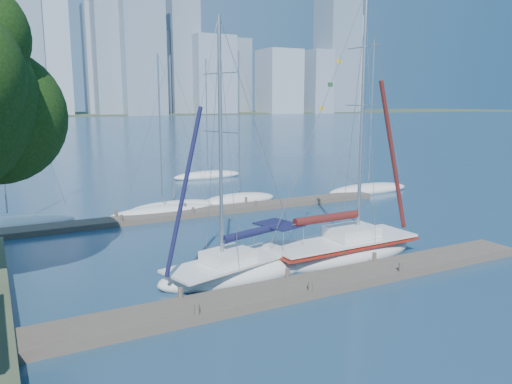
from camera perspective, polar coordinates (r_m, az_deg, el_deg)
ground at (r=21.98m, az=4.86°, el=-11.35°), size 700.00×700.00×0.00m
near_dock at (r=21.91m, az=4.87°, el=-10.87°), size 26.00×2.00×0.40m
far_dock at (r=36.50m, az=-6.18°, el=-2.29°), size 30.00×1.80×0.36m
far_shore at (r=337.39m, az=-26.38°, el=7.87°), size 800.00×100.00×1.50m
sailboat_navy at (r=23.33m, az=-2.19°, el=-7.43°), size 8.09×4.46×12.18m
sailboat_maroon at (r=26.50m, az=9.87°, el=-5.23°), size 8.94×3.16×14.15m
bg_boat_0 at (r=36.03m, az=-26.46°, el=-3.33°), size 8.44×5.24×14.80m
bg_boat_1 at (r=36.85m, az=-10.60°, el=-2.20°), size 7.77×2.53×11.68m
bg_boat_2 at (r=38.50m, az=-9.32°, el=-1.63°), size 7.11×3.57×11.71m
bg_boat_3 at (r=40.65m, az=-1.92°, el=-0.81°), size 6.70×4.61×12.30m
bg_boat_5 at (r=46.31m, az=12.73°, el=0.32°), size 8.79×3.16×13.94m
bg_boat_7 at (r=54.07m, az=-5.55°, el=1.91°), size 7.92×3.91×12.80m
skyline at (r=310.68m, az=-22.17°, el=14.56°), size 503.29×51.31×108.43m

